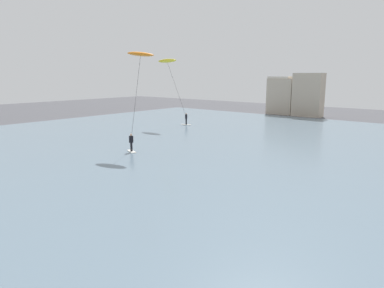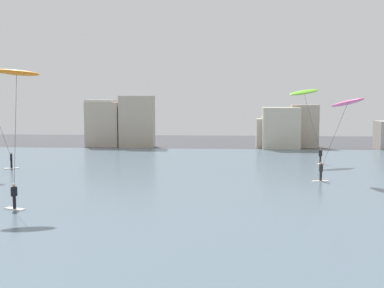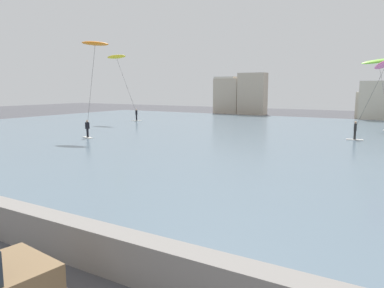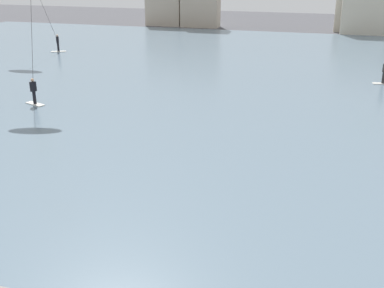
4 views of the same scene
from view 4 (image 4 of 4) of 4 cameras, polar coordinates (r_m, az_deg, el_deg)
The scene contains 2 objects.
water_bay at distance 35.82m, azimuth 12.02°, elevation 6.64°, with size 84.00×52.00×0.10m, color slate.
far_shore_buildings at distance 63.94m, azimuth 9.82°, elevation 15.70°, with size 44.05×5.36×7.24m.
Camera 4 is at (1.89, -3.56, 8.73)m, focal length 45.68 mm.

